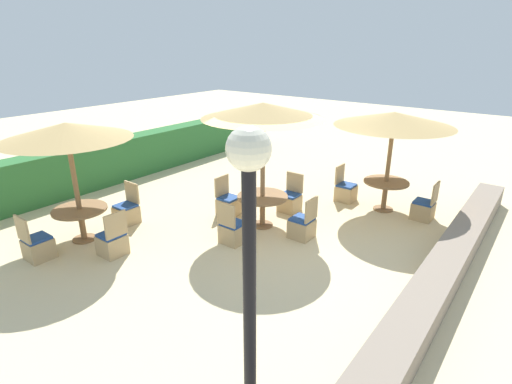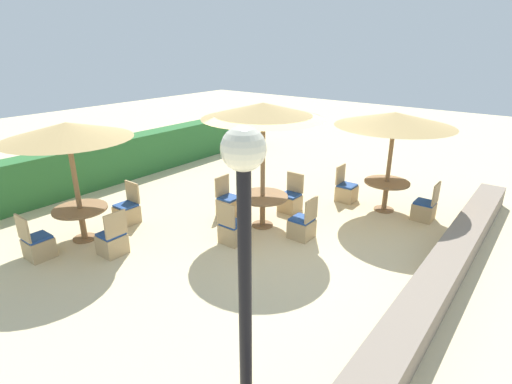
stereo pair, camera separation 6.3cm
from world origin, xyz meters
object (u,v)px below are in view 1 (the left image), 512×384
patio_chair_back_left_east (127,212)px  round_table_back_left (81,215)px  lamp_post (249,241)px  patio_chair_back_left_south (113,242)px  round_table_front_right (386,187)px  parasol_center (263,111)px  round_table_center (262,202)px  patio_chair_front_right_south (424,209)px  patio_chair_back_left_west (37,246)px  patio_chair_center_east (290,201)px  patio_chair_center_west (233,231)px  patio_chair_front_right_north (345,191)px  parasol_back_left (66,132)px  patio_chair_center_north (228,204)px  parasol_front_right (394,119)px  patio_chair_center_south (302,226)px

patio_chair_back_left_east → round_table_back_left: bearing=88.8°
lamp_post → patio_chair_back_left_south: size_ratio=3.57×
round_table_front_right → parasol_center: parasol_center is taller
round_table_back_left → round_table_center: round_table_center is taller
lamp_post → patio_chair_front_right_south: bearing=2.0°
patio_chair_back_left_east → patio_chair_back_left_west: bearing=90.7°
round_table_back_left → patio_chair_center_east: bearing=-33.6°
patio_chair_back_left_west → patio_chair_center_west: 3.74m
patio_chair_front_right_north → parasol_center: bearing=-17.5°
parasol_center → round_table_center: 2.00m
patio_chair_center_west → patio_chair_front_right_south: bearing=52.3°
patio_chair_front_right_north → patio_chair_center_west: same height
patio_chair_back_left_west → patio_chair_center_west: bearing=47.6°
parasol_back_left → round_table_center: parasol_back_left is taller
patio_chair_center_north → parasol_front_right: bearing=131.7°
patio_chair_front_right_south → patio_chair_back_left_south: same height
patio_chair_front_right_south → round_table_back_left: bearing=135.3°
patio_chair_center_east → parasol_front_right: bearing=-140.8°
patio_chair_front_right_north → patio_chair_center_south: (-2.51, -0.22, 0.00)m
round_table_front_right → parasol_center: size_ratio=0.39×
parasol_front_right → round_table_front_right: 1.66m
patio_chair_center_north → patio_chair_front_right_north: bearing=144.2°
patio_chair_front_right_south → patio_chair_front_right_north: (-0.02, 1.98, 0.00)m
round_table_back_left → patio_chair_center_north: (2.84, -1.54, -0.30)m
patio_chair_back_left_west → parasol_center: bearing=56.3°
round_table_front_right → patio_chair_back_left_south: 6.36m
lamp_post → round_table_front_right: bearing=9.9°
parasol_back_left → patio_chair_center_south: (2.87, -3.60, -2.04)m
patio_chair_center_north → patio_chair_back_left_south: bearing=-10.0°
patio_chair_center_north → patio_chair_center_west: (-1.04, -1.03, 0.00)m
patio_chair_front_right_north → patio_chair_center_south: bearing=5.0°
round_table_center → patio_chair_center_north: 1.08m
patio_chair_center_south → lamp_post: bearing=-155.1°
lamp_post → parasol_center: size_ratio=1.21×
patio_chair_back_left_west → parasol_back_left: bearing=92.9°
patio_chair_center_east → patio_chair_center_north: bearing=45.4°
round_table_back_left → patio_chair_center_east: 4.72m
round_table_center → patio_chair_center_west: 1.07m
round_table_center → parasol_back_left: bearing=137.7°
lamp_post → patio_chair_front_right_south: size_ratio=3.57×
patio_chair_center_east → patio_chair_center_south: bearing=133.3°
round_table_back_left → patio_chair_back_left_west: bearing=-177.1°
patio_chair_front_right_north → parasol_center: (-2.55, 0.81, 2.31)m
round_table_center → round_table_front_right: bearing=-35.6°
parasol_front_right → parasol_center: bearing=144.4°
round_table_front_right → patio_chair_center_west: (-3.59, 1.84, -0.32)m
lamp_post → patio_chair_center_east: size_ratio=3.57×
parasol_front_right → patio_chair_front_right_north: size_ratio=2.92×
patio_chair_back_left_west → patio_chair_center_south: (3.83, -3.55, 0.00)m
patio_chair_back_left_south → parasol_center: (2.82, -1.53, 2.31)m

